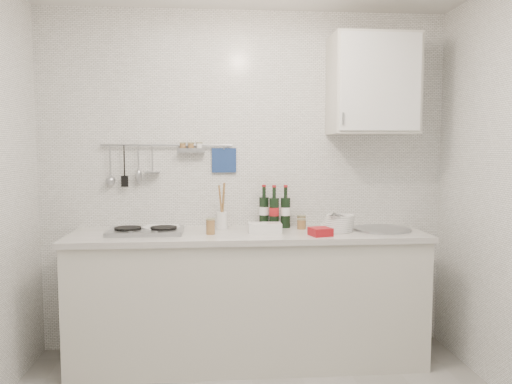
% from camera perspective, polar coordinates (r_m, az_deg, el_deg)
% --- Properties ---
extents(back_wall, '(3.00, 0.02, 2.50)m').
position_cam_1_polar(back_wall, '(3.72, -1.21, 1.19)').
color(back_wall, silver).
rests_on(back_wall, floor).
extents(counter, '(2.44, 0.64, 0.96)m').
position_cam_1_polar(counter, '(3.58, -0.77, -12.29)').
color(counter, beige).
rests_on(counter, floor).
extents(wall_rail, '(0.98, 0.09, 0.34)m').
position_cam_1_polar(wall_rail, '(3.69, -10.47, 3.81)').
color(wall_rail, '#93969B').
rests_on(wall_rail, back_wall).
extents(wall_cabinet, '(0.60, 0.38, 0.70)m').
position_cam_1_polar(wall_cabinet, '(3.73, 13.19, 11.84)').
color(wall_cabinet, beige).
rests_on(wall_cabinet, back_wall).
extents(plate_stack_hob, '(0.28, 0.28, 0.03)m').
position_cam_1_polar(plate_stack_hob, '(3.55, -10.88, -4.16)').
color(plate_stack_hob, '#4D59AE').
rests_on(plate_stack_hob, counter).
extents(plate_stack_sink, '(0.26, 0.25, 0.12)m').
position_cam_1_polar(plate_stack_sink, '(3.55, 9.30, -3.54)').
color(plate_stack_sink, white).
rests_on(plate_stack_sink, counter).
extents(wine_bottles, '(0.23, 0.12, 0.31)m').
position_cam_1_polar(wine_bottles, '(3.64, 2.13, -1.67)').
color(wine_bottles, black).
rests_on(wine_bottles, counter).
extents(butter_dish, '(0.23, 0.12, 0.07)m').
position_cam_1_polar(butter_dish, '(3.43, 1.00, -4.12)').
color(butter_dish, white).
rests_on(butter_dish, counter).
extents(strawberry_punnet, '(0.16, 0.16, 0.05)m').
position_cam_1_polar(strawberry_punnet, '(3.34, 7.37, -4.52)').
color(strawberry_punnet, '#A5121C').
rests_on(strawberry_punnet, counter).
extents(utensil_crock, '(0.08, 0.08, 0.33)m').
position_cam_1_polar(utensil_crock, '(3.60, -3.90, -2.98)').
color(utensil_crock, white).
rests_on(utensil_crock, counter).
extents(jar_a, '(0.06, 0.06, 0.08)m').
position_cam_1_polar(jar_a, '(3.68, -3.82, -3.39)').
color(jar_a, olive).
rests_on(jar_a, counter).
extents(jar_b, '(0.07, 0.07, 0.08)m').
position_cam_1_polar(jar_b, '(3.70, 5.21, -3.32)').
color(jar_b, olive).
rests_on(jar_b, counter).
extents(jar_c, '(0.07, 0.07, 0.08)m').
position_cam_1_polar(jar_c, '(3.60, 5.22, -3.62)').
color(jar_c, olive).
rests_on(jar_c, counter).
extents(jar_d, '(0.06, 0.06, 0.11)m').
position_cam_1_polar(jar_d, '(3.38, -5.23, -3.91)').
color(jar_d, olive).
rests_on(jar_d, counter).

